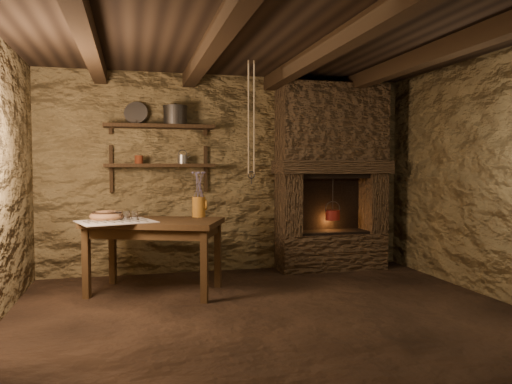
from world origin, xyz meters
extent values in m
plane|color=black|center=(0.00, 0.00, 0.00)|extent=(4.50, 4.50, 0.00)
cube|color=#4A3B23|center=(0.00, 2.00, 1.20)|extent=(4.50, 0.04, 2.40)
cube|color=#4A3B23|center=(0.00, -2.00, 1.20)|extent=(4.50, 0.04, 2.40)
cube|color=#4A3B23|center=(2.25, 0.00, 1.20)|extent=(0.04, 4.00, 2.40)
cube|color=black|center=(0.00, 0.00, 2.40)|extent=(4.50, 4.00, 0.04)
cube|color=black|center=(-1.50, 0.00, 2.31)|extent=(0.14, 3.95, 0.16)
cube|color=black|center=(-0.50, 0.00, 2.31)|extent=(0.14, 3.95, 0.16)
cube|color=black|center=(0.50, 0.00, 2.31)|extent=(0.14, 3.95, 0.16)
cube|color=black|center=(1.50, 0.00, 2.31)|extent=(0.14, 3.95, 0.16)
cube|color=black|center=(-0.85, 1.84, 1.30)|extent=(1.25, 0.30, 0.04)
cube|color=black|center=(-0.85, 1.84, 1.75)|extent=(1.25, 0.30, 0.04)
cube|color=#322519|center=(1.25, 1.77, 0.23)|extent=(1.35, 0.45, 0.45)
cube|color=#322519|center=(0.69, 1.77, 0.82)|extent=(0.23, 0.45, 0.75)
cube|color=#322519|center=(1.81, 1.77, 0.82)|extent=(0.23, 0.45, 0.75)
cube|color=#322519|center=(1.25, 1.74, 1.28)|extent=(1.43, 0.51, 0.16)
cube|color=#322519|center=(1.25, 1.77, 1.83)|extent=(1.35, 0.45, 0.94)
cube|color=black|center=(1.25, 1.96, 0.82)|extent=(0.90, 0.06, 0.75)
cube|color=#352312|center=(-0.95, 1.10, 0.72)|extent=(1.49, 1.17, 0.06)
cube|color=#352312|center=(-0.95, 1.10, 0.63)|extent=(1.34, 1.03, 0.09)
cube|color=beige|center=(-1.33, 0.99, 0.75)|extent=(0.83, 0.75, 0.01)
cylinder|color=#AF6E21|center=(-0.47, 1.28, 0.85)|extent=(0.15, 0.15, 0.22)
torus|color=#AF6E21|center=(-0.40, 1.28, 0.88)|extent=(0.02, 0.12, 0.12)
ellipsoid|color=#91623F|center=(-1.42, 1.21, 0.79)|extent=(0.44, 0.44, 0.12)
cylinder|color=#282623|center=(-0.67, 1.84, 1.87)|extent=(0.29, 0.29, 0.20)
cylinder|color=#989793|center=(-1.11, 1.94, 1.91)|extent=(0.29, 0.18, 0.27)
cylinder|color=maroon|center=(-1.09, 1.84, 1.37)|extent=(0.12, 0.12, 0.09)
cylinder|color=maroon|center=(1.25, 1.72, 0.68)|extent=(0.20, 0.20, 0.12)
torus|color=#282623|center=(1.25, 1.72, 0.76)|extent=(0.20, 0.01, 0.20)
cylinder|color=#282623|center=(1.25, 1.72, 0.94)|extent=(0.01, 0.01, 0.44)
camera|label=1|loc=(-1.17, -4.04, 1.29)|focal=35.00mm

